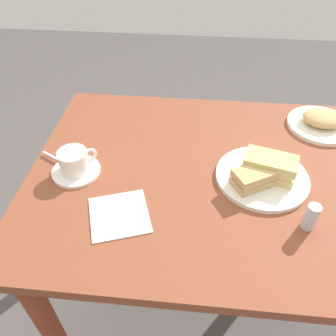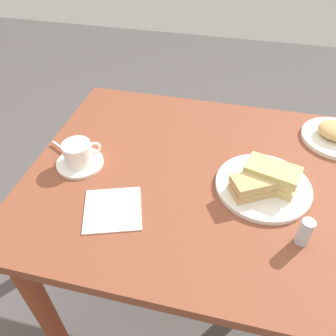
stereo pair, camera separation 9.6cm
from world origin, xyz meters
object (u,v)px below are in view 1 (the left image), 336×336
side_plate (321,125)px  coffee_cup (74,161)px  sandwich_back (254,178)px  sandwich_front (270,166)px  coffee_saucer (76,171)px  salt_shaker (311,217)px  dining_table (207,199)px  sandwich_plate (262,177)px  napkin (119,215)px  spoon (58,159)px

side_plate → coffee_cup: bearing=-158.3°
sandwich_back → coffee_cup: coffee_cup is taller
sandwich_front → side_plate: size_ratio=0.70×
coffee_saucer → salt_shaker: bearing=-12.2°
dining_table → salt_shaker: size_ratio=14.11×
sandwich_plate → napkin: (-0.39, -0.18, -0.01)m
coffee_cup → side_plate: coffee_cup is taller
dining_table → coffee_cup: coffee_cup is taller
sandwich_plate → coffee_cup: bearing=-177.5°
sandwich_plate → sandwich_front: size_ratio=1.68×
napkin → spoon: bearing=140.7°
napkin → dining_table: bearing=38.8°
sandwich_back → napkin: sandwich_back is taller
coffee_cup → spoon: size_ratio=1.11×
dining_table → napkin: napkin is taller
sandwich_front → coffee_saucer: 0.56m
sandwich_front → side_plate: bearing=52.2°
coffee_cup → spoon: coffee_cup is taller
coffee_saucer → napkin: size_ratio=0.95×
dining_table → side_plate: size_ratio=4.74×
sandwich_back → coffee_saucer: (-0.51, 0.01, -0.03)m
sandwich_plate → dining_table: bearing=174.1°
dining_table → spoon: 0.49m
dining_table → sandwich_front: sandwich_front is taller
coffee_saucer → coffee_cup: bearing=38.6°
sandwich_plate → coffee_cup: size_ratio=2.63×
side_plate → salt_shaker: size_ratio=2.97×
coffee_cup → napkin: 0.22m
dining_table → sandwich_plate: sandwich_plate is taller
sandwich_back → coffee_cup: 0.51m
coffee_cup → sandwich_front: bearing=2.9°
sandwich_plate → spoon: (-0.61, 0.01, 0.01)m
sandwich_plate → coffee_cup: coffee_cup is taller
spoon → napkin: size_ratio=0.61×
sandwich_back → coffee_cup: bearing=178.3°
coffee_saucer → napkin: 0.22m
side_plate → sandwich_plate: bearing=-129.2°
coffee_cup → salt_shaker: (0.64, -0.14, -0.01)m
sandwich_back → side_plate: size_ratio=0.58×
dining_table → coffee_saucer: (-0.40, -0.04, 0.13)m
sandwich_front → sandwich_back: (-0.05, -0.04, -0.01)m
salt_shaker → coffee_saucer: bearing=167.8°
sandwich_front → spoon: sandwich_front is taller
coffee_cup → salt_shaker: size_ratio=1.33×
sandwich_plate → coffee_saucer: size_ratio=1.88×
napkin → sandwich_back: bearing=21.1°
sandwich_plate → coffee_saucer: bearing=-177.4°
sandwich_front → salt_shaker: bearing=-64.6°
coffee_cup → napkin: coffee_cup is taller
side_plate → salt_shaker: salt_shaker is taller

